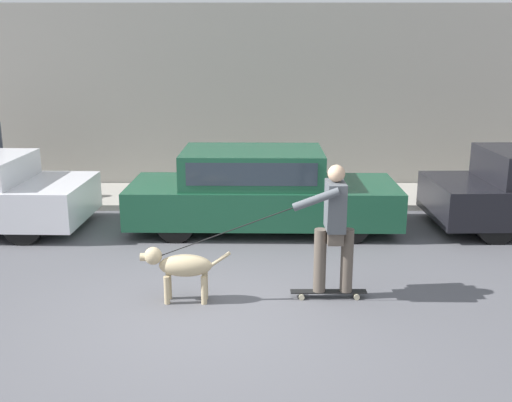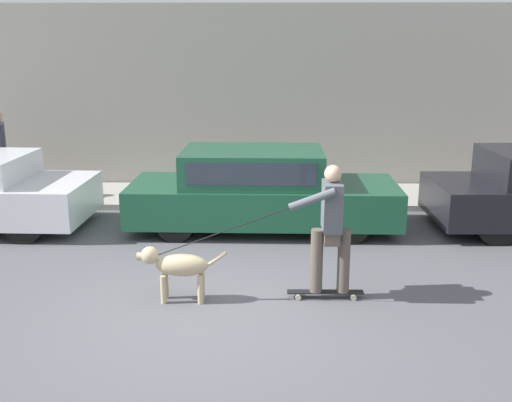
% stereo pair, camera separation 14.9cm
% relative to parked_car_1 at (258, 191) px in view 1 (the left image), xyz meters
% --- Properties ---
extents(ground_plane, '(36.00, 36.00, 0.00)m').
position_rel_parked_car_1_xyz_m(ground_plane, '(-0.60, -3.36, -0.64)').
color(ground_plane, '#545459').
extents(back_wall, '(32.00, 0.30, 3.82)m').
position_rel_parked_car_1_xyz_m(back_wall, '(-0.60, 3.14, 1.27)').
color(back_wall, '#9E998E').
rests_on(back_wall, ground_plane).
extents(sidewalk_curb, '(30.00, 1.87, 0.11)m').
position_rel_parked_car_1_xyz_m(sidewalk_curb, '(-0.60, 2.04, -0.59)').
color(sidewalk_curb, '#A39E93').
rests_on(sidewalk_curb, ground_plane).
extents(parked_car_1, '(4.42, 1.74, 1.34)m').
position_rel_parked_car_1_xyz_m(parked_car_1, '(0.00, 0.00, 0.00)').
color(parked_car_1, black).
rests_on(parked_car_1, ground_plane).
extents(dog, '(1.08, 0.27, 0.68)m').
position_rel_parked_car_1_xyz_m(dog, '(-0.97, -2.95, -0.19)').
color(dog, tan).
rests_on(dog, ground_plane).
extents(skateboarder, '(2.57, 0.62, 1.65)m').
position_rel_parked_car_1_xyz_m(skateboarder, '(0.85, -2.84, 0.30)').
color(skateboarder, beige).
rests_on(skateboarder, ground_plane).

